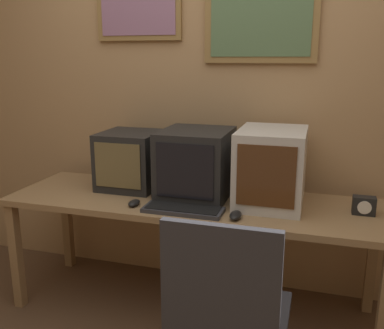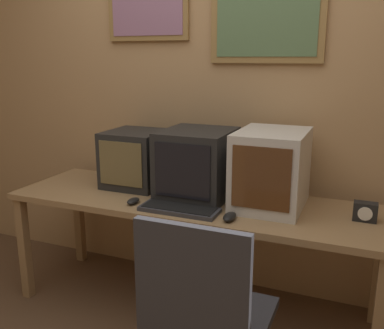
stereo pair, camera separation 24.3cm
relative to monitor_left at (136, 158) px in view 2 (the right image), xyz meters
name	(u,v)px [view 2 (the right image)]	position (x,y,z in m)	size (l,w,h in m)	color
wall_back	(218,90)	(0.44, 0.30, 0.42)	(8.00, 0.08, 2.60)	tan
desk	(192,211)	(0.44, -0.13, -0.25)	(2.17, 0.66, 0.71)	#99754C
monitor_left	(136,158)	(0.00, 0.00, 0.00)	(0.35, 0.37, 0.35)	black
monitor_center	(196,164)	(0.44, -0.06, 0.02)	(0.39, 0.44, 0.40)	black
monitor_right	(271,169)	(0.88, -0.06, 0.03)	(0.36, 0.48, 0.42)	beige
keyboard_main	(179,209)	(0.46, -0.34, -0.16)	(0.43, 0.16, 0.03)	#333338
mouse_near_keyboard	(230,217)	(0.74, -0.36, -0.16)	(0.06, 0.12, 0.04)	black
mouse_far_corner	(133,201)	(0.16, -0.33, -0.16)	(0.06, 0.10, 0.03)	black
desk_clock	(365,212)	(1.38, -0.10, -0.13)	(0.12, 0.07, 0.10)	black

